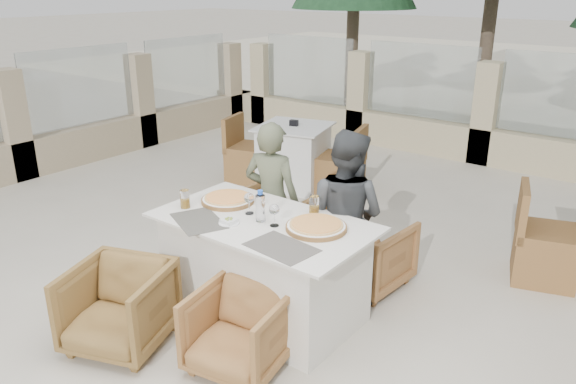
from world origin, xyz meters
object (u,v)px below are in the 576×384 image
Objects in this scene: pizza_left at (228,199)px; diner_right at (345,215)px; diner_left at (272,200)px; armchair_far_right at (368,253)px; wine_glass_near at (274,214)px; pizza_right at (316,226)px; bg_table_a at (294,156)px; beer_glass_right at (314,206)px; armchair_far_left at (282,221)px; dining_table at (264,268)px; olive_dish at (229,221)px; beer_glass_left at (185,199)px; wine_glass_centre at (249,202)px; armchair_near_left at (119,307)px; armchair_near_right at (239,331)px; water_bottle at (260,206)px.

pizza_left is 0.30× the size of diner_right.
armchair_far_right is at bearing -171.50° from diner_left.
wine_glass_near is at bearing 78.03° from armchair_far_right.
pizza_right reaches higher than bg_table_a.
beer_glass_right reaches higher than pizza_left.
beer_glass_right is at bearing 78.66° from armchair_far_right.
wine_glass_near is at bearing 123.89° from armchair_far_left.
armchair_far_left is at bearing 95.03° from pizza_left.
armchair_far_right is 0.91m from diner_left.
dining_table reaches higher than armchair_far_left.
pizza_left is at bearing 134.26° from olive_dish.
beer_glass_left is 1.24m from diner_right.
wine_glass_near reaches higher than armchair_far_left.
dining_table is at bearing 50.84° from olive_dish.
wine_glass_near is at bearing -12.22° from wine_glass_centre.
armchair_far_right is at bearing 73.57° from beer_glass_right.
pizza_right is at bearing 27.36° from armchair_near_left.
pizza_left is 0.42m from olive_dish.
pizza_right is 1.29m from armchair_far_left.
olive_dish reaches higher than armchair_far_right.
armchair_near_left is 1.79m from diner_right.
armchair_near_left is 1.09× the size of armchair_near_right.
wine_glass_centre reaches higher than pizza_right.
diner_left is (-0.77, -0.31, 0.38)m from armchair_far_right.
beer_glass_left is 0.24× the size of armchair_near_right.
bg_table_a is at bearing 86.53° from armchair_near_left.
wine_glass_near is at bearing 117.13° from diner_left.
pizza_right is 1.47m from armchair_near_left.
armchair_near_right is (0.45, -0.64, -0.59)m from wine_glass_centre.
olive_dish is (-0.55, -0.29, -0.01)m from pizza_right.
armchair_far_right is 1.47m from armchair_near_right.
beer_glass_left is 1.30× the size of olive_dish.
armchair_near_left is at bearing -111.34° from wine_glass_centre.
armchair_far_right is (0.00, 0.76, -0.51)m from pizza_right.
water_bottle reaches higher than armchair_far_right.
dining_table is 3.86× the size of pizza_left.
wine_glass_near is 0.79m from diner_left.
olive_dish is 0.15× the size of armchair_far_left.
beer_glass_left is at bearing 37.43° from diner_right.
armchair_near_left is (0.09, -0.75, -0.54)m from beer_glass_left.
diner_left reaches higher than bg_table_a.
armchair_near_right is 3.55m from bg_table_a.
armchair_near_left is at bearing -82.76° from beer_glass_left.
armchair_far_right is (0.16, 0.56, -0.56)m from beer_glass_right.
pizza_left is 3.77× the size of olive_dish.
water_bottle is 2.15× the size of olive_dish.
wine_glass_near is 0.34m from olive_dish.
olive_dish is at bearing 127.48° from armchair_near_right.
beer_glass_left is at bearing -164.67° from dining_table.
diner_left is at bearing 111.65° from wine_glass_centre.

